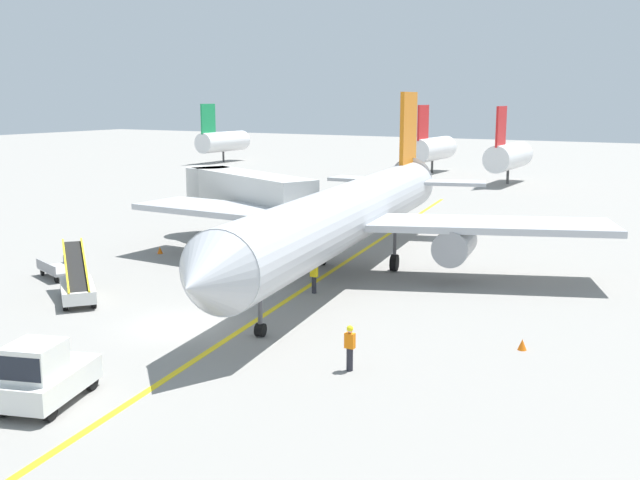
% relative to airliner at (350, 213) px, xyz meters
% --- Properties ---
extents(ground_plane, '(300.00, 300.00, 0.00)m').
position_rel_airliner_xyz_m(ground_plane, '(-1.80, -12.31, -3.42)').
color(ground_plane, gray).
extents(taxi_line_yellow, '(13.57, 78.94, 0.01)m').
position_rel_airliner_xyz_m(taxi_line_yellow, '(0.09, -7.31, -3.41)').
color(taxi_line_yellow, yellow).
rests_on(taxi_line_yellow, ground).
extents(airliner, '(28.21, 35.24, 10.10)m').
position_rel_airliner_xyz_m(airliner, '(0.00, 0.00, 0.00)').
color(airliner, '#B2B5BA').
rests_on(airliner, ground).
extents(jet_bridge, '(12.80, 7.60, 4.85)m').
position_rel_airliner_xyz_m(jet_bridge, '(-10.57, 4.27, 0.12)').
color(jet_bridge, beige).
rests_on(jet_bridge, ground).
extents(pushback_tug, '(2.89, 4.00, 2.20)m').
position_rel_airliner_xyz_m(pushback_tug, '(-0.05, -21.15, -2.42)').
color(pushback_tug, silver).
rests_on(pushback_tug, ground).
extents(baggage_tug_near_wing, '(2.47, 1.46, 2.10)m').
position_rel_airliner_xyz_m(baggage_tug_near_wing, '(-7.02, -2.39, -2.49)').
color(baggage_tug_near_wing, silver).
rests_on(baggage_tug_near_wing, ground).
extents(belt_loader_forward_hold, '(4.64, 4.16, 2.59)m').
position_rel_airliner_xyz_m(belt_loader_forward_hold, '(-8.74, -11.75, -2.64)').
color(belt_loader_forward_hold, silver).
rests_on(belt_loader_forward_hold, ground).
extents(baggage_cart_loaded, '(3.79, 2.46, 0.94)m').
position_rel_airliner_xyz_m(baggage_cart_loaded, '(-13.39, -8.73, -2.95)').
color(baggage_cart_loaded, '#A5A5A8').
rests_on(baggage_cart_loaded, ground).
extents(ground_crew_marshaller, '(0.36, 0.24, 1.70)m').
position_rel_airliner_xyz_m(ground_crew_marshaller, '(7.03, -13.57, -2.51)').
color(ground_crew_marshaller, '#26262D').
rests_on(ground_crew_marshaller, ground).
extents(ground_crew_wing_walker, '(0.36, 0.24, 1.70)m').
position_rel_airliner_xyz_m(ground_crew_wing_walker, '(0.43, -4.74, -2.51)').
color(ground_crew_wing_walker, '#26262D').
rests_on(ground_crew_wing_walker, ground).
extents(safety_cone_nose_left, '(0.36, 0.36, 0.44)m').
position_rel_airliner_xyz_m(safety_cone_nose_left, '(-12.05, 4.86, -3.20)').
color(safety_cone_nose_left, orange).
rests_on(safety_cone_nose_left, ground).
extents(safety_cone_nose_right, '(0.36, 0.36, 0.44)m').
position_rel_airliner_xyz_m(safety_cone_nose_right, '(-12.94, -1.13, -3.20)').
color(safety_cone_nose_right, orange).
rests_on(safety_cone_nose_right, ground).
extents(safety_cone_wingtip_left, '(0.36, 0.36, 0.44)m').
position_rel_airliner_xyz_m(safety_cone_wingtip_left, '(-3.89, -0.18, -3.20)').
color(safety_cone_wingtip_left, orange).
rests_on(safety_cone_wingtip_left, ground).
extents(safety_cone_wingtip_right, '(0.36, 0.36, 0.44)m').
position_rel_airliner_xyz_m(safety_cone_wingtip_right, '(-6.15, 4.88, -3.20)').
color(safety_cone_wingtip_right, orange).
rests_on(safety_cone_wingtip_right, ground).
extents(safety_cone_tail_area, '(0.36, 0.36, 0.44)m').
position_rel_airliner_xyz_m(safety_cone_tail_area, '(11.86, -8.23, -3.20)').
color(safety_cone_tail_area, orange).
rests_on(safety_cone_tail_area, ground).
extents(distant_aircraft_far_left, '(3.00, 10.10, 8.80)m').
position_rel_airliner_xyz_m(distant_aircraft_far_left, '(-50.64, 55.76, -0.20)').
color(distant_aircraft_far_left, silver).
rests_on(distant_aircraft_far_left, ground).
extents(distant_aircraft_mid_left, '(3.00, 10.10, 8.80)m').
position_rel_airliner_xyz_m(distant_aircraft_mid_left, '(-16.83, 55.74, -0.20)').
color(distant_aircraft_mid_left, silver).
rests_on(distant_aircraft_mid_left, ground).
extents(distant_aircraft_mid_right, '(3.00, 10.10, 8.80)m').
position_rel_airliner_xyz_m(distant_aircraft_mid_right, '(-4.74, 48.20, -0.20)').
color(distant_aircraft_mid_right, silver).
rests_on(distant_aircraft_mid_right, ground).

